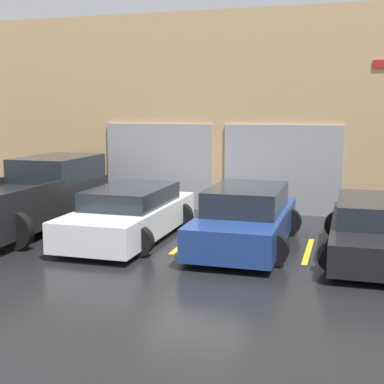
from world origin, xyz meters
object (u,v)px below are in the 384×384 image
pickup_truck (34,196)px  van_right (377,229)px  sedan_white (130,214)px  sedan_side (246,219)px

pickup_truck → van_right: size_ratio=1.21×
pickup_truck → sedan_white: pickup_truck is taller
pickup_truck → sedan_side: bearing=-2.9°
pickup_truck → sedan_side: size_ratio=1.27×
sedan_white → van_right: 5.57m
pickup_truck → sedan_white: (2.78, -0.28, -0.25)m
sedan_white → sedan_side: 2.78m
van_right → sedan_white: bearing=-180.0°
sedan_side → van_right: 2.78m
pickup_truck → van_right: (8.35, -0.28, -0.27)m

